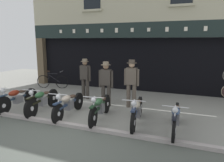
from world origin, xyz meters
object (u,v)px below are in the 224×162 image
at_px(motorcycle_left, 42,100).
at_px(shopkeeper_center, 106,82).
at_px(advert_board_far, 79,54).
at_px(salesman_left, 85,77).
at_px(salesman_right, 132,81).
at_px(advert_board_near, 101,55).
at_px(leaning_bicycle, 52,81).
at_px(motorcycle_center_right, 137,111).
at_px(motorcycle_right, 176,117).
at_px(motorcycle_center_left, 69,104).
at_px(motorcycle_center, 100,107).
at_px(motorcycle_far_left, 17,98).

distance_m(motorcycle_left, shopkeeper_center, 2.36).
bearing_deg(advert_board_far, salesman_left, -55.62).
relative_size(salesman_right, advert_board_near, 1.65).
relative_size(motorcycle_left, leaning_bicycle, 1.20).
bearing_deg(leaning_bicycle, motorcycle_left, 18.23).
relative_size(shopkeeper_center, advert_board_near, 1.56).
xyz_separation_m(advert_board_near, leaning_bicycle, (-2.30, -1.13, -1.35)).
relative_size(motorcycle_left, advert_board_near, 1.86).
bearing_deg(motorcycle_center_right, motorcycle_left, -5.52).
distance_m(motorcycle_right, advert_board_far, 7.31).
xyz_separation_m(motorcycle_right, leaning_bicycle, (-6.58, 3.43, -0.05)).
bearing_deg(salesman_left, advert_board_near, -71.31).
bearing_deg(salesman_right, motorcycle_center_left, 44.84).
distance_m(motorcycle_center, advert_board_near, 5.12).
relative_size(motorcycle_left, motorcycle_center_right, 0.96).
bearing_deg(motorcycle_left, leaning_bicycle, -64.73).
xyz_separation_m(motorcycle_far_left, motorcycle_center_right, (4.38, 0.16, 0.01)).
bearing_deg(motorcycle_left, salesman_left, -109.60).
xyz_separation_m(motorcycle_left, advert_board_near, (0.15, 4.56, 1.28)).
relative_size(motorcycle_center_right, advert_board_near, 1.94).
distance_m(motorcycle_center_left, advert_board_far, 5.22).
bearing_deg(motorcycle_left, shopkeeper_center, -145.57).
relative_size(motorcycle_far_left, motorcycle_center_right, 0.93).
xyz_separation_m(motorcycle_center_right, salesman_right, (-0.63, 1.56, 0.57)).
height_order(motorcycle_far_left, motorcycle_right, motorcycle_far_left).
relative_size(advert_board_near, leaning_bicycle, 0.65).
xyz_separation_m(motorcycle_left, salesman_right, (2.69, 1.66, 0.56)).
height_order(advert_board_near, leaning_bicycle, advert_board_near).
distance_m(motorcycle_left, advert_board_far, 4.87).
bearing_deg(motorcycle_center_right, advert_board_near, -61.74).
height_order(salesman_left, shopkeeper_center, salesman_left).
bearing_deg(salesman_left, shopkeeper_center, 162.10).
height_order(motorcycle_center_left, motorcycle_right, same).
height_order(motorcycle_center_right, motorcycle_right, motorcycle_center_right).
relative_size(motorcycle_far_left, leaning_bicycle, 1.16).
bearing_deg(advert_board_near, motorcycle_right, -46.81).
distance_m(motorcycle_right, salesman_right, 2.48).
bearing_deg(salesman_right, motorcycle_right, 135.69).
bearing_deg(advert_board_far, motorcycle_right, -39.39).
distance_m(shopkeeper_center, advert_board_far, 4.25).
xyz_separation_m(motorcycle_center_left, advert_board_far, (-2.18, 4.56, 1.32)).
relative_size(motorcycle_center, advert_board_near, 1.89).
height_order(shopkeeper_center, salesman_right, salesman_right).
relative_size(advert_board_near, advert_board_far, 1.18).
distance_m(motorcycle_center_right, salesman_right, 1.78).
bearing_deg(motorcycle_far_left, motorcycle_center, -178.30).
xyz_separation_m(motorcycle_center_right, salesman_left, (-2.83, 2.09, 0.52)).
height_order(motorcycle_left, advert_board_far, advert_board_far).
relative_size(motorcycle_left, salesman_right, 1.13).
height_order(motorcycle_left, leaning_bicycle, motorcycle_left).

